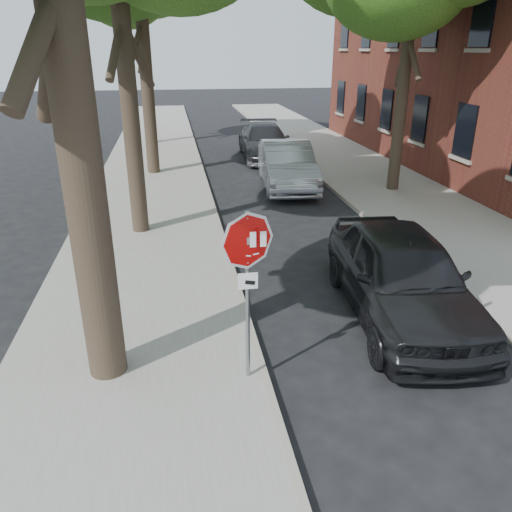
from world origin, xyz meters
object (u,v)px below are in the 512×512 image
Objects in this scene: stop_sign at (248,266)px; car_b at (287,165)px; car_c at (265,141)px; car_a at (402,275)px.

car_b is (3.13, 11.23, -1.14)m from stop_sign.
car_c is at bearing 93.13° from car_b.
car_c is at bearing 78.77° from stop_sign.
car_a is at bearing 27.08° from stop_sign.
car_b is at bearing 74.44° from stop_sign.
stop_sign reaches higher than car_c.
car_b is (0.02, 9.65, -0.03)m from car_a.
stop_sign is at bearing -147.58° from car_a.
car_b is 5.38m from car_c.
stop_sign is 3.66m from car_a.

